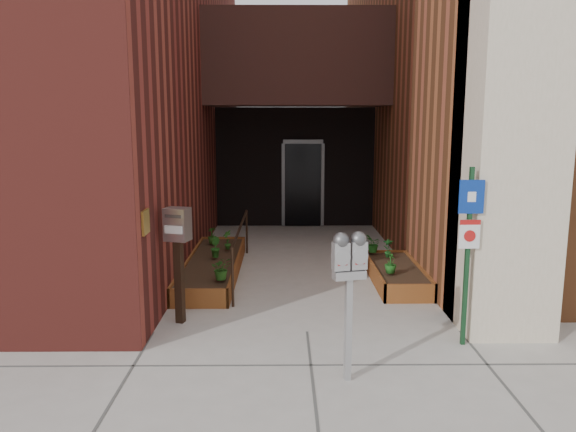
{
  "coord_description": "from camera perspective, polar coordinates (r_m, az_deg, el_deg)",
  "views": [
    {
      "loc": [
        -0.31,
        -6.93,
        2.76
      ],
      "look_at": [
        -0.23,
        1.8,
        1.22
      ],
      "focal_mm": 35.0,
      "sensor_mm": 36.0,
      "label": 1
    }
  ],
  "objects": [
    {
      "name": "shrub_right_b",
      "position": [
        10.12,
        10.15,
        -3.19
      ],
      "size": [
        0.21,
        0.21,
        0.35
      ],
      "primitive_type": "imported",
      "rotation": [
        0.0,
        0.0,
        2.95
      ],
      "color": "#19581E",
      "rests_on": "planter_right"
    },
    {
      "name": "shrub_left_d",
      "position": [
        10.61,
        -6.19,
        -2.42
      ],
      "size": [
        0.27,
        0.27,
        0.37
      ],
      "primitive_type": "imported",
      "rotation": [
        0.0,
        0.0,
        5.28
      ],
      "color": "#245E1A",
      "rests_on": "planter_left"
    },
    {
      "name": "shrub_left_c",
      "position": [
        11.15,
        -7.71,
        -1.95
      ],
      "size": [
        0.26,
        0.26,
        0.33
      ],
      "primitive_type": "imported",
      "rotation": [
        0.0,
        0.0,
        3.88
      ],
      "color": "#245919",
      "rests_on": "planter_left"
    },
    {
      "name": "architecture",
      "position": [
        14.0,
        -0.0,
        19.16
      ],
      "size": [
        20.0,
        14.6,
        10.0
      ],
      "color": "maroon",
      "rests_on": "ground"
    },
    {
      "name": "shrub_left_a",
      "position": [
        8.68,
        -6.75,
        -5.3
      ],
      "size": [
        0.38,
        0.38,
        0.35
      ],
      "primitive_type": "imported",
      "rotation": [
        0.0,
        0.0,
        0.21
      ],
      "color": "#235418",
      "rests_on": "planter_left"
    },
    {
      "name": "ground",
      "position": [
        7.46,
        1.94,
        -11.69
      ],
      "size": [
        80.0,
        80.0,
        0.0
      ],
      "primitive_type": "plane",
      "color": "#9E9991",
      "rests_on": "ground"
    },
    {
      "name": "handrail",
      "position": [
        9.81,
        -4.84,
        -1.85
      ],
      "size": [
        0.04,
        3.34,
        0.9
      ],
      "color": "black",
      "rests_on": "ground"
    },
    {
      "name": "payment_dropbox",
      "position": [
        7.6,
        -11.12,
        -2.46
      ],
      "size": [
        0.37,
        0.31,
        1.58
      ],
      "color": "black",
      "rests_on": "ground"
    },
    {
      "name": "sign_post",
      "position": [
        7.01,
        17.89,
        -2.11
      ],
      "size": [
        0.3,
        0.08,
        2.19
      ],
      "color": "#153C1F",
      "rests_on": "ground"
    },
    {
      "name": "planter_right",
      "position": [
        9.69,
        10.92,
        -5.89
      ],
      "size": [
        0.8,
        2.2,
        0.3
      ],
      "color": "brown",
      "rests_on": "ground"
    },
    {
      "name": "parking_meter",
      "position": [
        5.82,
        6.25,
        -5.12
      ],
      "size": [
        0.37,
        0.21,
        1.61
      ],
      "color": "#A8A8AA",
      "rests_on": "ground"
    },
    {
      "name": "shrub_left_b",
      "position": [
        10.06,
        -7.43,
        -3.16
      ],
      "size": [
        0.26,
        0.26,
        0.36
      ],
      "primitive_type": "imported",
      "rotation": [
        0.0,
        0.0,
        1.95
      ],
      "color": "#205D1A",
      "rests_on": "planter_left"
    },
    {
      "name": "shrub_right_a",
      "position": [
        9.12,
        10.38,
        -4.7
      ],
      "size": [
        0.21,
        0.21,
        0.33
      ],
      "primitive_type": "imported",
      "rotation": [
        0.0,
        0.0,
        1.43
      ],
      "color": "#1B5719",
      "rests_on": "planter_right"
    },
    {
      "name": "shrub_right_c",
      "position": [
        10.42,
        8.66,
        -2.81
      ],
      "size": [
        0.31,
        0.31,
        0.33
      ],
      "primitive_type": "imported",
      "rotation": [
        0.0,
        0.0,
        4.67
      ],
      "color": "#1A5919",
      "rests_on": "planter_right"
    },
    {
      "name": "planter_left",
      "position": [
        10.06,
        -7.62,
        -5.21
      ],
      "size": [
        0.9,
        3.6,
        0.3
      ],
      "color": "brown",
      "rests_on": "ground"
    }
  ]
}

